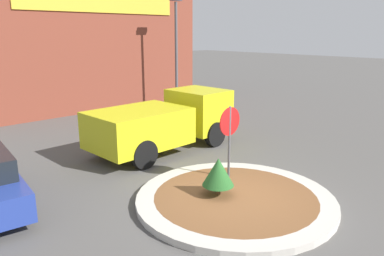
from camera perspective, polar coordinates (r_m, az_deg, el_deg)
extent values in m
plane|color=#514F4C|center=(10.06, 6.56, -11.15)|extent=(120.00, 120.00, 0.00)
cylinder|color=#BCB7AD|center=(10.02, 6.57, -10.70)|extent=(5.17, 5.17, 0.17)
cylinder|color=brown|center=(10.02, 6.58, -10.69)|extent=(4.24, 4.24, 0.17)
cylinder|color=#4C4C51|center=(10.88, 5.69, -2.64)|extent=(0.07, 0.07, 2.29)
cylinder|color=#B71414|center=(10.69, 5.78, 1.00)|extent=(0.83, 0.03, 0.83)
cylinder|color=brown|center=(9.96, 3.97, -9.38)|extent=(0.08, 0.08, 0.27)
cone|color=#235623|center=(9.76, 4.02, -6.68)|extent=(0.83, 0.83, 0.74)
cube|color=gold|center=(15.15, 1.00, 2.76)|extent=(1.86, 2.24, 1.66)
cube|color=gold|center=(13.23, -8.11, 0.04)|extent=(3.43, 2.41, 1.27)
cube|color=black|center=(15.54, 2.61, 4.13)|extent=(0.10, 1.96, 0.58)
cylinder|color=black|center=(15.94, -2.18, 0.47)|extent=(0.97, 0.28, 0.96)
cylinder|color=black|center=(14.51, 3.54, -0.96)|extent=(0.97, 0.28, 0.96)
cylinder|color=black|center=(13.90, -12.70, -1.99)|extent=(0.97, 0.28, 0.96)
cylinder|color=black|center=(12.23, -7.30, -4.01)|extent=(0.97, 0.28, 0.96)
cube|color=brown|center=(24.19, -16.87, 11.38)|extent=(13.35, 6.00, 6.59)
cube|color=gold|center=(21.56, -13.54, 17.91)|extent=(9.35, 0.08, 0.90)
cylinder|color=black|center=(12.31, -26.90, -6.25)|extent=(0.28, 0.63, 0.61)
cylinder|color=black|center=(9.85, -24.08, -11.00)|extent=(0.28, 0.63, 0.61)
cylinder|color=#4C4C51|center=(21.81, -2.40, 10.87)|extent=(0.16, 0.16, 5.95)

